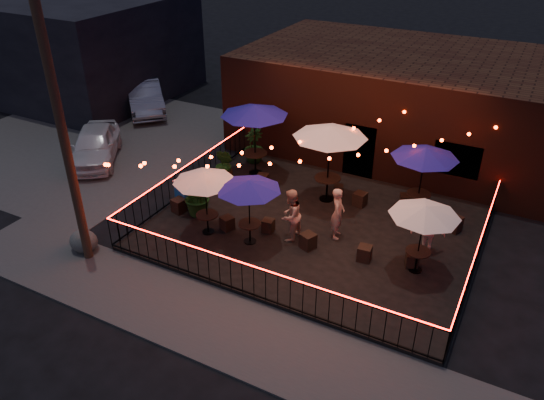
% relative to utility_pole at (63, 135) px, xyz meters
% --- Properties ---
extents(ground, '(110.00, 110.00, 0.00)m').
position_rel_utility_pole_xyz_m(ground, '(5.40, 2.60, -4.00)').
color(ground, black).
rests_on(ground, ground).
extents(patio, '(10.00, 8.00, 0.15)m').
position_rel_utility_pole_xyz_m(patio, '(5.40, 4.60, -3.92)').
color(patio, black).
rests_on(patio, ground).
extents(sidewalk, '(18.00, 2.50, 0.05)m').
position_rel_utility_pole_xyz_m(sidewalk, '(5.40, -0.65, -3.98)').
color(sidewalk, '#43403E').
rests_on(sidewalk, ground).
extents(parking_lot, '(11.00, 12.00, 0.02)m').
position_rel_utility_pole_xyz_m(parking_lot, '(-6.60, 6.60, -3.99)').
color(parking_lot, '#43403E').
rests_on(parking_lot, ground).
extents(brick_building, '(14.00, 8.00, 4.00)m').
position_rel_utility_pole_xyz_m(brick_building, '(6.40, 12.59, -2.00)').
color(brick_building, '#34160E').
rests_on(brick_building, ground).
extents(background_building, '(12.00, 9.00, 5.00)m').
position_rel_utility_pole_xyz_m(background_building, '(-12.60, 11.60, -1.50)').
color(background_building, black).
rests_on(background_building, ground).
extents(utility_pole, '(0.26, 0.26, 8.00)m').
position_rel_utility_pole_xyz_m(utility_pole, '(0.00, 0.00, 0.00)').
color(utility_pole, '#3E2619').
rests_on(utility_pole, ground).
extents(fence_front, '(10.00, 0.04, 1.04)m').
position_rel_utility_pole_xyz_m(fence_front, '(5.40, 0.60, -3.34)').
color(fence_front, black).
rests_on(fence_front, patio).
extents(fence_left, '(0.04, 8.00, 1.04)m').
position_rel_utility_pole_xyz_m(fence_left, '(0.40, 4.60, -3.34)').
color(fence_left, black).
rests_on(fence_left, patio).
extents(fence_right, '(0.04, 8.00, 1.04)m').
position_rel_utility_pole_xyz_m(fence_right, '(10.40, 4.60, -3.34)').
color(fence_right, black).
rests_on(fence_right, patio).
extents(festoon_lights, '(10.02, 8.72, 1.32)m').
position_rel_utility_pole_xyz_m(festoon_lights, '(4.39, 4.30, -1.48)').
color(festoon_lights, '#FF2906').
rests_on(festoon_lights, ground).
extents(cafe_table_0, '(2.13, 2.13, 2.14)m').
position_rel_utility_pole_xyz_m(cafe_table_0, '(2.54, 2.67, -1.89)').
color(cafe_table_0, black).
rests_on(cafe_table_0, patio).
extents(cafe_table_1, '(2.80, 2.80, 2.77)m').
position_rel_utility_pole_xyz_m(cafe_table_1, '(1.85, 6.98, -1.32)').
color(cafe_table_1, black).
rests_on(cafe_table_1, patio).
extents(cafe_table_2, '(2.33, 2.33, 2.16)m').
position_rel_utility_pole_xyz_m(cafe_table_2, '(4.00, 2.83, -1.87)').
color(cafe_table_2, black).
rests_on(cafe_table_2, patio).
extents(cafe_table_3, '(3.19, 3.19, 2.78)m').
position_rel_utility_pole_xyz_m(cafe_table_3, '(5.07, 6.38, -1.31)').
color(cafe_table_3, black).
rests_on(cafe_table_3, patio).
extents(cafe_table_4, '(2.34, 2.34, 2.15)m').
position_rel_utility_pole_xyz_m(cafe_table_4, '(8.92, 3.80, -1.88)').
color(cafe_table_4, black).
rests_on(cafe_table_4, patio).
extents(cafe_table_5, '(2.51, 2.51, 2.40)m').
position_rel_utility_pole_xyz_m(cafe_table_5, '(8.11, 6.97, -1.66)').
color(cafe_table_5, black).
rests_on(cafe_table_5, patio).
extents(bistro_chair_0, '(0.48, 0.48, 0.48)m').
position_rel_utility_pole_xyz_m(bistro_chair_0, '(0.96, 3.27, -3.61)').
color(bistro_chair_0, black).
rests_on(bistro_chair_0, patio).
extents(bistro_chair_1, '(0.48, 0.48, 0.44)m').
position_rel_utility_pole_xyz_m(bistro_chair_1, '(2.99, 3.11, -3.63)').
color(bistro_chair_1, black).
rests_on(bistro_chair_1, patio).
extents(bistro_chair_2, '(0.39, 0.39, 0.45)m').
position_rel_utility_pole_xyz_m(bistro_chair_2, '(1.19, 5.89, -3.63)').
color(bistro_chair_2, black).
rests_on(bistro_chair_2, patio).
extents(bistro_chair_3, '(0.46, 0.46, 0.48)m').
position_rel_utility_pole_xyz_m(bistro_chair_3, '(2.61, 6.15, -3.61)').
color(bistro_chair_3, black).
rests_on(bistro_chair_3, patio).
extents(bistro_chair_4, '(0.39, 0.39, 0.42)m').
position_rel_utility_pole_xyz_m(bistro_chair_4, '(4.21, 3.62, -3.64)').
color(bistro_chair_4, black).
rests_on(bistro_chair_4, patio).
extents(bistro_chair_5, '(0.53, 0.53, 0.48)m').
position_rel_utility_pole_xyz_m(bistro_chair_5, '(5.71, 3.38, -3.61)').
color(bistro_chair_5, black).
rests_on(bistro_chair_5, patio).
extents(bistro_chair_6, '(0.43, 0.43, 0.40)m').
position_rel_utility_pole_xyz_m(bistro_chair_6, '(5.33, 6.85, -3.65)').
color(bistro_chair_6, black).
rests_on(bistro_chair_6, patio).
extents(bistro_chair_7, '(0.46, 0.46, 0.48)m').
position_rel_utility_pole_xyz_m(bistro_chair_7, '(6.25, 6.55, -3.61)').
color(bistro_chair_7, black).
rests_on(bistro_chair_7, patio).
extents(bistro_chair_8, '(0.42, 0.42, 0.46)m').
position_rel_utility_pole_xyz_m(bistro_chair_8, '(7.44, 3.59, -3.62)').
color(bistro_chair_8, black).
rests_on(bistro_chair_8, patio).
extents(bistro_chair_9, '(0.46, 0.46, 0.42)m').
position_rel_utility_pole_xyz_m(bistro_chair_9, '(8.77, 3.94, -3.64)').
color(bistro_chair_9, black).
rests_on(bistro_chair_9, patio).
extents(bistro_chair_10, '(0.51, 0.51, 0.48)m').
position_rel_utility_pole_xyz_m(bistro_chair_10, '(7.68, 7.15, -3.61)').
color(bistro_chair_10, black).
rests_on(bistro_chair_10, patio).
extents(bistro_chair_11, '(0.53, 0.53, 0.49)m').
position_rel_utility_pole_xyz_m(bistro_chair_11, '(9.46, 6.44, -3.60)').
color(bistro_chair_11, black).
rests_on(bistro_chair_11, patio).
extents(patron_a, '(0.55, 0.70, 1.70)m').
position_rel_utility_pole_xyz_m(patron_a, '(6.25, 4.37, -3.00)').
color(patron_a, '#E2AE95').
rests_on(patron_a, patio).
extents(patron_b, '(0.74, 0.90, 1.72)m').
position_rel_utility_pole_xyz_m(patron_b, '(5.02, 3.56, -2.99)').
color(patron_b, tan).
rests_on(patron_b, patio).
extents(patron_c, '(1.14, 0.86, 1.57)m').
position_rel_utility_pole_xyz_m(patron_c, '(8.93, 4.96, -3.06)').
color(patron_c, '#D4AF89').
rests_on(patron_c, patio).
extents(potted_shrub_a, '(1.31, 1.15, 1.38)m').
position_rel_utility_pole_xyz_m(potted_shrub_a, '(1.69, 3.46, -3.16)').
color(potted_shrub_a, '#153A11').
rests_on(potted_shrub_a, patio).
extents(potted_shrub_b, '(0.90, 0.81, 1.35)m').
position_rel_utility_pole_xyz_m(potted_shrub_b, '(1.16, 5.88, -3.18)').
color(potted_shrub_b, '#0C360E').
rests_on(potted_shrub_b, patio).
extents(potted_shrub_c, '(0.87, 0.87, 1.37)m').
position_rel_utility_pole_xyz_m(potted_shrub_c, '(1.29, 7.85, -3.17)').
color(potted_shrub_c, '#11360E').
rests_on(potted_shrub_c, patio).
extents(cooler, '(0.82, 0.70, 0.91)m').
position_rel_utility_pole_xyz_m(cooler, '(0.90, 3.74, -3.39)').
color(cooler, blue).
rests_on(cooler, patio).
extents(boulder, '(0.94, 0.81, 0.70)m').
position_rel_utility_pole_xyz_m(boulder, '(-0.36, 0.21, -3.65)').
color(boulder, '#44433F').
rests_on(boulder, ground).
extents(car_white, '(3.68, 4.32, 1.40)m').
position_rel_utility_pole_xyz_m(car_white, '(-4.62, 5.18, -3.30)').
color(car_white, silver).
rests_on(car_white, ground).
extents(car_silver, '(4.38, 4.38, 1.51)m').
position_rel_utility_pole_xyz_m(car_silver, '(-6.59, 10.66, -3.24)').
color(car_silver, '#929199').
rests_on(car_silver, ground).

